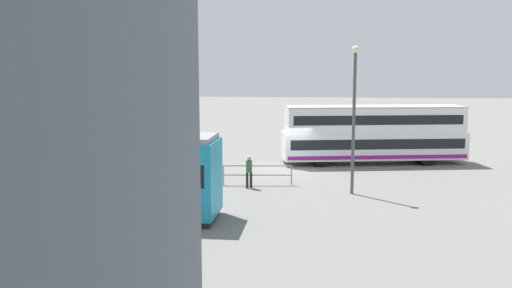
{
  "coord_description": "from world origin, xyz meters",
  "views": [
    {
      "loc": [
        -1.09,
        32.07,
        6.24
      ],
      "look_at": [
        1.93,
        2.65,
        1.95
      ],
      "focal_mm": 37.16,
      "sensor_mm": 36.0,
      "label": 1
    }
  ],
  "objects_px": {
    "tram_yellow": "(67,174)",
    "double_decker_bus": "(373,134)",
    "pedestrian_near_railing": "(249,170)",
    "street_lamp": "(354,109)",
    "info_sign": "(122,152)"
  },
  "relations": [
    {
      "from": "info_sign",
      "to": "pedestrian_near_railing",
      "type": "bearing_deg",
      "value": 178.16
    },
    {
      "from": "info_sign",
      "to": "street_lamp",
      "type": "bearing_deg",
      "value": 175.55
    },
    {
      "from": "tram_yellow",
      "to": "street_lamp",
      "type": "height_order",
      "value": "street_lamp"
    },
    {
      "from": "tram_yellow",
      "to": "pedestrian_near_railing",
      "type": "xyz_separation_m",
      "value": [
        -7.03,
        -5.94,
        -0.85
      ]
    },
    {
      "from": "tram_yellow",
      "to": "info_sign",
      "type": "xyz_separation_m",
      "value": [
        -0.14,
        -6.16,
        -0.06
      ]
    },
    {
      "from": "tram_yellow",
      "to": "street_lamp",
      "type": "relative_size",
      "value": 1.77
    },
    {
      "from": "double_decker_bus",
      "to": "tram_yellow",
      "type": "bearing_deg",
      "value": 44.5
    },
    {
      "from": "info_sign",
      "to": "double_decker_bus",
      "type": "bearing_deg",
      "value": -150.92
    },
    {
      "from": "tram_yellow",
      "to": "pedestrian_near_railing",
      "type": "height_order",
      "value": "tram_yellow"
    },
    {
      "from": "double_decker_bus",
      "to": "pedestrian_near_railing",
      "type": "distance_m",
      "value": 10.89
    },
    {
      "from": "tram_yellow",
      "to": "double_decker_bus",
      "type": "bearing_deg",
      "value": -135.5
    },
    {
      "from": "pedestrian_near_railing",
      "to": "double_decker_bus",
      "type": "bearing_deg",
      "value": -131.87
    },
    {
      "from": "pedestrian_near_railing",
      "to": "street_lamp",
      "type": "xyz_separation_m",
      "value": [
        -5.24,
        0.72,
        3.25
      ]
    },
    {
      "from": "double_decker_bus",
      "to": "info_sign",
      "type": "bearing_deg",
      "value": 29.08
    },
    {
      "from": "pedestrian_near_railing",
      "to": "street_lamp",
      "type": "relative_size",
      "value": 0.23
    }
  ]
}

